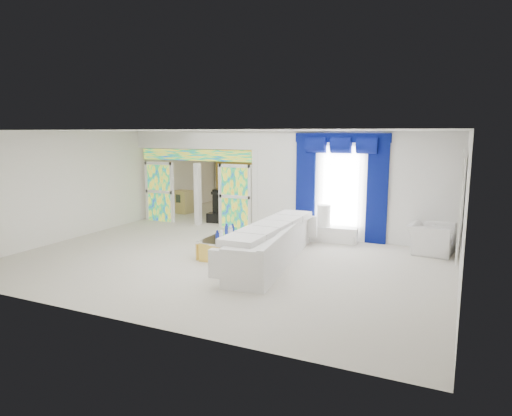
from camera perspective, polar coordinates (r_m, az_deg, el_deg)
The scene contains 22 objects.
floor at distance 12.64m, azimuth 1.04°, elevation -4.01°, with size 12.00×12.00×0.00m, color #B7AF9E.
dividing_wall at distance 12.66m, azimuth 11.86°, elevation 2.71°, with size 5.70×0.18×3.00m, color white.
dividing_header at distance 14.52m, azimuth -7.78°, elevation 8.52°, with size 4.30×0.18×0.55m, color white.
stained_panel_left at distance 15.45m, azimuth -12.11°, elevation 2.03°, with size 0.95×0.04×2.00m, color #994C3F.
stained_panel_right at distance 13.95m, azimuth -2.67°, elevation 1.44°, with size 0.95×0.04×2.00m, color #994C3F.
stained_transom at distance 14.54m, azimuth -7.74°, elevation 6.65°, with size 4.00×0.05×0.35m, color #994C3F.
window_pane at distance 12.62m, azimuth 10.65°, elevation 2.50°, with size 1.00×0.02×2.30m, color white.
blue_drape_left at distance 12.88m, azimuth 6.29°, elevation 2.52°, with size 0.55×0.10×2.80m, color #031342.
blue_drape_right at distance 12.40m, azimuth 15.09°, elevation 1.98°, with size 0.55×0.10×2.80m, color #031342.
blue_pelmet at distance 12.50m, azimuth 10.81°, elevation 8.73°, with size 2.60×0.12×0.25m, color #031342.
wall_mirror at distance 10.36m, azimuth 24.53°, elevation 0.85°, with size 0.04×2.70×1.90m, color white.
gold_curtains at distance 17.91m, azimuth 8.67°, elevation 4.75°, with size 9.70×0.12×2.90m, color #C1842E.
white_sofa at distance 10.40m, azimuth 2.03°, elevation -4.74°, with size 0.89×4.17×0.79m, color white.
coffee_table at distance 11.27m, azimuth -3.75°, elevation -4.59°, with size 0.64×1.92×0.43m, color gold.
console_table at distance 12.51m, azimuth 9.84°, elevation -3.31°, with size 1.25×0.40×0.42m, color white.
table_lamp at distance 12.49m, azimuth 8.57°, elevation -0.96°, with size 0.36×0.36×0.58m, color white.
armchair at distance 12.03m, azimuth 21.31°, elevation -3.57°, with size 1.13×0.99×0.74m, color white.
grand_piano at distance 16.31m, azimuth -1.67°, elevation 0.89°, with size 1.54×2.01×1.02m, color black.
piano_bench at distance 14.98m, azimuth -4.38°, elevation -1.28°, with size 0.95×0.37×0.32m, color black.
tv_console at distance 16.94m, azimuth -9.18°, elevation 0.79°, with size 0.58×0.53×0.84m, color tan.
chandelier at distance 16.35m, azimuth -1.57°, elevation 8.44°, with size 0.60×0.60×0.60m, color gold.
decanters at distance 11.20m, azimuth -3.87°, elevation -3.10°, with size 0.21×1.06×0.27m.
Camera 1 is at (4.92, -11.26, 2.96)m, focal length 31.63 mm.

